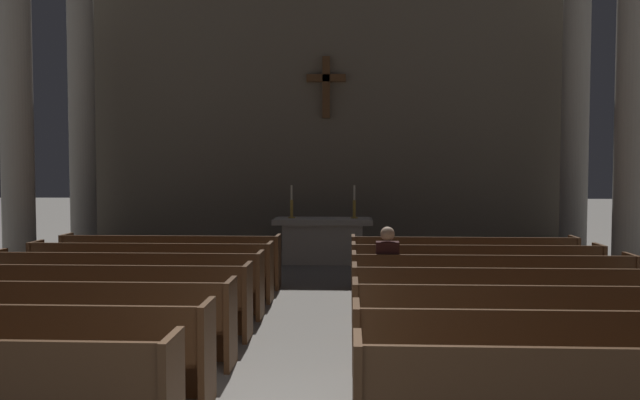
% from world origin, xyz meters
% --- Properties ---
extents(pew_left_row_3, '(3.88, 0.50, 0.95)m').
position_xyz_m(pew_left_row_3, '(-2.58, 2.23, 0.48)').
color(pew_left_row_3, brown).
rests_on(pew_left_row_3, ground).
extents(pew_left_row_4, '(3.88, 0.50, 0.95)m').
position_xyz_m(pew_left_row_4, '(-2.58, 3.36, 0.48)').
color(pew_left_row_4, brown).
rests_on(pew_left_row_4, ground).
extents(pew_left_row_5, '(3.88, 0.50, 0.95)m').
position_xyz_m(pew_left_row_5, '(-2.58, 4.50, 0.48)').
color(pew_left_row_5, brown).
rests_on(pew_left_row_5, ground).
extents(pew_left_row_6, '(3.88, 0.50, 0.95)m').
position_xyz_m(pew_left_row_6, '(-2.58, 5.63, 0.48)').
color(pew_left_row_6, brown).
rests_on(pew_left_row_6, ground).
extents(pew_left_row_7, '(3.88, 0.50, 0.95)m').
position_xyz_m(pew_left_row_7, '(-2.58, 6.77, 0.48)').
color(pew_left_row_7, brown).
rests_on(pew_left_row_7, ground).
extents(pew_right_row_2, '(3.88, 0.50, 0.95)m').
position_xyz_m(pew_right_row_2, '(2.58, 1.09, 0.48)').
color(pew_right_row_2, brown).
rests_on(pew_right_row_2, ground).
extents(pew_right_row_3, '(3.88, 0.50, 0.95)m').
position_xyz_m(pew_right_row_3, '(2.58, 2.23, 0.48)').
color(pew_right_row_3, brown).
rests_on(pew_right_row_3, ground).
extents(pew_right_row_4, '(3.88, 0.50, 0.95)m').
position_xyz_m(pew_right_row_4, '(2.58, 3.36, 0.48)').
color(pew_right_row_4, brown).
rests_on(pew_right_row_4, ground).
extents(pew_right_row_5, '(3.88, 0.50, 0.95)m').
position_xyz_m(pew_right_row_5, '(2.58, 4.50, 0.48)').
color(pew_right_row_5, brown).
rests_on(pew_right_row_5, ground).
extents(pew_right_row_6, '(3.88, 0.50, 0.95)m').
position_xyz_m(pew_right_row_6, '(2.58, 5.63, 0.48)').
color(pew_right_row_6, brown).
rests_on(pew_right_row_6, ground).
extents(pew_right_row_7, '(3.88, 0.50, 0.95)m').
position_xyz_m(pew_right_row_7, '(2.58, 6.77, 0.48)').
color(pew_right_row_7, brown).
rests_on(pew_right_row_7, ground).
extents(column_left_third, '(0.90, 0.90, 6.88)m').
position_xyz_m(column_left_third, '(-5.73, 7.51, 3.36)').
color(column_left_third, '#ADA89E').
rests_on(column_left_third, ground).
extents(column_right_third, '(0.90, 0.90, 6.88)m').
position_xyz_m(column_right_third, '(5.73, 7.51, 3.36)').
color(column_right_third, '#ADA89E').
rests_on(column_right_third, ground).
extents(column_left_fourth, '(0.90, 0.90, 6.88)m').
position_xyz_m(column_left_fourth, '(-5.73, 10.51, 3.36)').
color(column_left_fourth, '#ADA89E').
rests_on(column_left_fourth, ground).
extents(column_right_fourth, '(0.90, 0.90, 6.88)m').
position_xyz_m(column_right_fourth, '(5.73, 10.51, 3.36)').
color(column_right_fourth, '#ADA89E').
rests_on(column_right_fourth, ground).
extents(altar, '(2.20, 0.90, 1.01)m').
position_xyz_m(altar, '(0.00, 9.84, 0.53)').
color(altar, '#BCB7AD').
rests_on(altar, ground).
extents(candlestick_left, '(0.16, 0.16, 0.74)m').
position_xyz_m(candlestick_left, '(-0.70, 9.84, 1.25)').
color(candlestick_left, '#B79338').
rests_on(candlestick_left, altar).
extents(candlestick_right, '(0.16, 0.16, 0.74)m').
position_xyz_m(candlestick_right, '(0.70, 9.84, 1.25)').
color(candlestick_right, '#B79338').
rests_on(candlestick_right, altar).
extents(apse_with_cross, '(12.41, 0.43, 7.54)m').
position_xyz_m(apse_with_cross, '(0.00, 12.01, 3.77)').
color(apse_with_cross, '#706656').
rests_on(apse_with_cross, ground).
extents(lone_worshipper, '(0.32, 0.43, 1.32)m').
position_xyz_m(lone_worshipper, '(1.13, 4.54, 0.69)').
color(lone_worshipper, '#26262B').
rests_on(lone_worshipper, ground).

